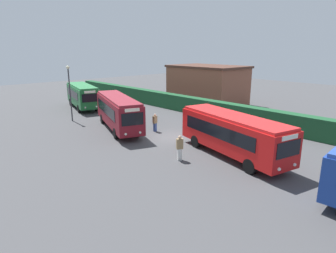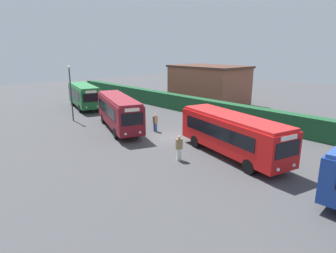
# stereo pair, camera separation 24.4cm
# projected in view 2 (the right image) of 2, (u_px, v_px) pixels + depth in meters

# --- Properties ---
(ground_plane) EXTENTS (105.99, 105.99, 0.00)m
(ground_plane) POSITION_uv_depth(u_px,v_px,m) (171.00, 138.00, 26.43)
(ground_plane) COLOR #424244
(bus_green) EXTENTS (9.04, 4.53, 3.14)m
(bus_green) POSITION_uv_depth(u_px,v_px,m) (84.00, 95.00, 39.08)
(bus_green) COLOR #19602D
(bus_green) RESTS_ON ground_plane
(bus_maroon) EXTENTS (10.07, 5.45, 3.28)m
(bus_maroon) POSITION_uv_depth(u_px,v_px,m) (119.00, 111.00, 28.71)
(bus_maroon) COLOR maroon
(bus_maroon) RESTS_ON ground_plane
(bus_red) EXTENTS (10.01, 4.60, 3.14)m
(bus_red) POSITION_uv_depth(u_px,v_px,m) (232.00, 133.00, 21.36)
(bus_red) COLOR red
(bus_red) RESTS_ON ground_plane
(person_left) EXTENTS (0.29, 0.43, 1.76)m
(person_left) POSITION_uv_depth(u_px,v_px,m) (155.00, 122.00, 28.18)
(person_left) COLOR #334C8C
(person_left) RESTS_ON ground_plane
(person_center) EXTENTS (0.45, 0.54, 1.85)m
(person_center) POSITION_uv_depth(u_px,v_px,m) (179.00, 147.00, 20.84)
(person_center) COLOR silver
(person_center) RESTS_ON ground_plane
(hedge_row) EXTENTS (65.00, 1.30, 1.98)m
(hedge_row) POSITION_uv_depth(u_px,v_px,m) (232.00, 113.00, 32.04)
(hedge_row) COLOR #1B4C2B
(hedge_row) RESTS_ON ground_plane
(depot_building) EXTENTS (10.81, 7.08, 5.46)m
(depot_building) POSITION_uv_depth(u_px,v_px,m) (208.00, 84.00, 42.58)
(depot_building) COLOR brown
(depot_building) RESTS_ON ground_plane
(lamppost) EXTENTS (0.36, 0.36, 6.06)m
(lamppost) POSITION_uv_depth(u_px,v_px,m) (71.00, 87.00, 31.62)
(lamppost) COLOR #38383D
(lamppost) RESTS_ON ground_plane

